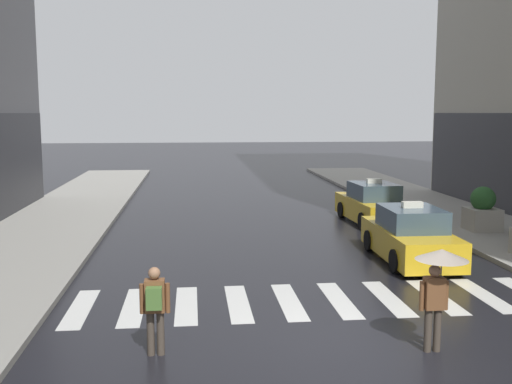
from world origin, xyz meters
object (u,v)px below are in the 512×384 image
at_px(taxi_second, 373,205).
at_px(planter_mid_block, 483,210).
at_px(pedestrian_with_umbrella, 439,272).
at_px(taxi_lead, 410,237).
at_px(pedestrian_with_backpack, 155,304).

distance_m(taxi_second, planter_mid_block, 4.23).
relative_size(pedestrian_with_umbrella, planter_mid_block, 1.21).
relative_size(taxi_lead, taxi_second, 0.99).
xyz_separation_m(pedestrian_with_umbrella, pedestrian_with_backpack, (-5.17, 0.35, -0.54)).
relative_size(taxi_second, planter_mid_block, 2.89).
bearing_deg(pedestrian_with_umbrella, taxi_second, 77.99).
bearing_deg(pedestrian_with_backpack, pedestrian_with_umbrella, -3.83).
distance_m(pedestrian_with_umbrella, planter_mid_block, 11.97).
height_order(taxi_second, pedestrian_with_backpack, taxi_second).
bearing_deg(pedestrian_with_umbrella, taxi_lead, 73.46).
distance_m(pedestrian_with_umbrella, pedestrian_with_backpack, 5.21).
bearing_deg(taxi_lead, planter_mid_block, 41.34).
distance_m(taxi_lead, pedestrian_with_backpack, 9.60).
bearing_deg(taxi_second, planter_mid_block, -38.36).
bearing_deg(planter_mid_block, taxi_second, 141.64).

